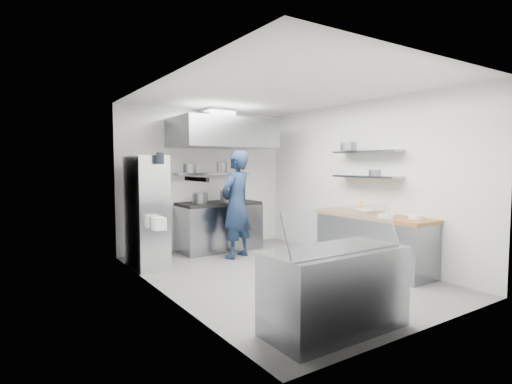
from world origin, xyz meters
TOP-DOWN VIEW (x-y plane):
  - floor at (0.00, 0.00)m, footprint 5.00×5.00m
  - ceiling at (0.00, 0.00)m, footprint 5.00×5.00m
  - wall_back at (0.00, 2.50)m, footprint 3.60×2.80m
  - wall_front at (0.00, -2.50)m, footprint 3.60×2.80m
  - wall_left at (-1.80, 0.00)m, footprint 2.80×5.00m
  - wall_right at (1.80, 0.00)m, footprint 2.80×5.00m
  - gas_range at (0.10, 2.10)m, footprint 1.60×0.80m
  - cooktop at (0.10, 2.10)m, footprint 1.57×0.78m
  - stock_pot_left at (-0.32, 2.06)m, footprint 0.30×0.30m
  - stock_pot_mid at (0.26, 1.99)m, footprint 0.32×0.32m
  - over_range_shelf at (0.10, 2.34)m, footprint 1.60×0.30m
  - shelf_pot_a at (-0.34, 2.53)m, footprint 0.28×0.28m
  - shelf_pot_b at (0.40, 2.56)m, footprint 0.28×0.28m
  - extractor_hood at (0.10, 1.93)m, footprint 1.90×1.15m
  - hood_duct at (0.10, 2.15)m, footprint 0.55×0.55m
  - red_firebox at (-1.25, 2.44)m, footprint 0.22×0.10m
  - chef at (0.06, 1.33)m, footprint 0.84×0.70m
  - wire_rack at (-1.53, 1.58)m, footprint 0.50×0.90m
  - rack_bin_a at (-1.53, 0.99)m, footprint 0.17×0.22m
  - rack_bin_b at (-1.53, 1.42)m, footprint 0.13×0.16m
  - rack_jar at (-1.48, 1.03)m, footprint 0.12×0.12m
  - knife_strip at (-1.78, -0.90)m, footprint 0.04×0.55m
  - prep_counter_base at (1.48, -0.60)m, footprint 0.62×2.00m
  - prep_counter_top at (1.48, -0.60)m, footprint 0.65×2.04m
  - plate_stack_a at (1.57, -1.32)m, footprint 0.22×0.22m
  - plate_stack_b at (1.25, -1.02)m, footprint 0.24×0.24m
  - copper_pan at (1.51, -0.66)m, footprint 0.16×0.16m
  - squeeze_bottle at (1.65, -0.18)m, footprint 0.07×0.07m
  - mixing_bowl at (1.43, -0.44)m, footprint 0.32×0.32m
  - wall_shelf_lower at (1.64, -0.30)m, footprint 0.30×1.30m
  - wall_shelf_upper at (1.64, -0.30)m, footprint 0.30×1.30m
  - shelf_pot_c at (1.49, -0.61)m, footprint 0.20×0.20m
  - shelf_pot_d at (1.46, -0.06)m, footprint 0.27×0.27m
  - display_case at (-0.75, -2.00)m, footprint 1.50×0.70m
  - display_glass at (-0.75, -2.12)m, footprint 1.47×0.19m

SIDE VIEW (x-z plane):
  - floor at x=0.00m, z-range 0.00..0.00m
  - prep_counter_base at x=1.48m, z-range 0.00..0.84m
  - display_case at x=-0.75m, z-range 0.00..0.85m
  - gas_range at x=0.10m, z-range 0.00..0.90m
  - rack_bin_a at x=-1.53m, z-range 0.70..0.90m
  - prep_counter_top at x=1.48m, z-range 0.84..0.90m
  - wire_rack at x=-1.53m, z-range 0.00..1.85m
  - mixing_bowl at x=1.43m, z-range 0.90..0.96m
  - cooktop at x=0.10m, z-range 0.90..0.96m
  - plate_stack_a at x=1.57m, z-range 0.90..0.96m
  - plate_stack_b at x=1.25m, z-range 0.90..0.96m
  - copper_pan at x=1.51m, z-range 0.90..0.96m
  - chef at x=0.06m, z-range 0.00..1.96m
  - squeeze_bottle at x=1.65m, z-range 0.90..1.08m
  - stock_pot_left at x=-0.32m, z-range 0.96..1.16m
  - display_glass at x=-0.75m, z-range 0.86..1.28m
  - stock_pot_mid at x=0.26m, z-range 0.96..1.20m
  - rack_bin_b at x=-1.53m, z-range 1.23..1.37m
  - wall_back at x=0.00m, z-range 1.39..1.41m
  - wall_front at x=0.00m, z-range 1.39..1.41m
  - wall_left at x=-1.80m, z-range 1.39..1.41m
  - wall_right at x=1.80m, z-range 1.39..1.41m
  - red_firebox at x=-1.25m, z-range 1.29..1.55m
  - wall_shelf_lower at x=1.64m, z-range 1.48..1.52m
  - over_range_shelf at x=0.10m, z-range 1.50..1.54m
  - knife_strip at x=-1.78m, z-range 1.53..1.57m
  - shelf_pot_c at x=1.49m, z-range 1.52..1.62m
  - shelf_pot_a at x=-0.34m, z-range 1.54..1.72m
  - shelf_pot_b at x=0.40m, z-range 1.54..1.76m
  - rack_jar at x=-1.48m, z-range 1.71..1.89m
  - wall_shelf_upper at x=1.64m, z-range 1.90..1.94m
  - shelf_pot_d at x=1.46m, z-range 1.94..2.08m
  - extractor_hood at x=0.10m, z-range 2.02..2.57m
  - hood_duct at x=0.10m, z-range 2.56..2.80m
  - ceiling at x=0.00m, z-range 2.80..2.80m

